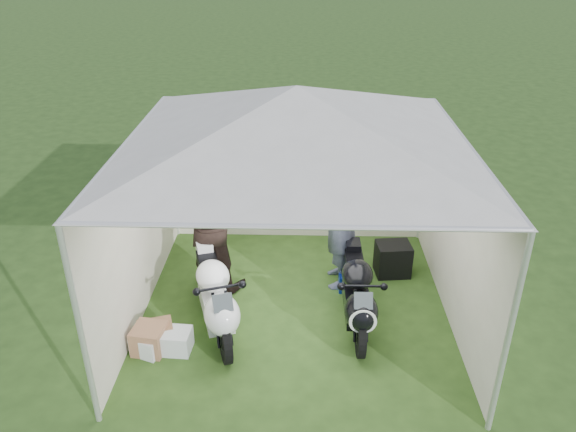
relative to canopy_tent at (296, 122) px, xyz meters
name	(u,v)px	position (x,y,z in m)	size (l,w,h in m)	color
ground	(295,307)	(0.00, -0.03, -2.58)	(80.00, 80.00, 0.00)	#264116
canopy_tent	(296,122)	(0.00, 0.00, 0.00)	(5.66, 5.66, 3.00)	silver
motorcycle_white	(216,297)	(-0.97, -0.55, -2.06)	(0.82, 1.82, 0.92)	black
motorcycle_black	(357,294)	(0.78, -0.41, -2.09)	(0.41, 1.78, 0.88)	black
paddock_stand	(351,282)	(0.77, 0.40, -2.45)	(0.33, 0.21, 0.25)	#1432C4
person_dark_jacket	(210,223)	(-1.18, 0.53, -1.60)	(0.95, 0.74, 1.95)	black
person_blue_jacket	(340,219)	(0.60, 0.62, -1.57)	(0.73, 0.48, 2.01)	slate
equipment_box	(393,259)	(1.41, 0.85, -2.33)	(0.49, 0.39, 0.49)	black
crate_0	(174,341)	(-1.44, -0.93, -2.44)	(0.41, 0.32, 0.27)	silver
crate_1	(150,339)	(-1.73, -0.94, -2.41)	(0.37, 0.37, 0.33)	#906244
crate_2	(147,344)	(-1.75, -0.98, -2.45)	(0.34, 0.28, 0.25)	silver
crate_3	(156,334)	(-1.69, -0.81, -2.44)	(0.41, 0.30, 0.28)	brown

